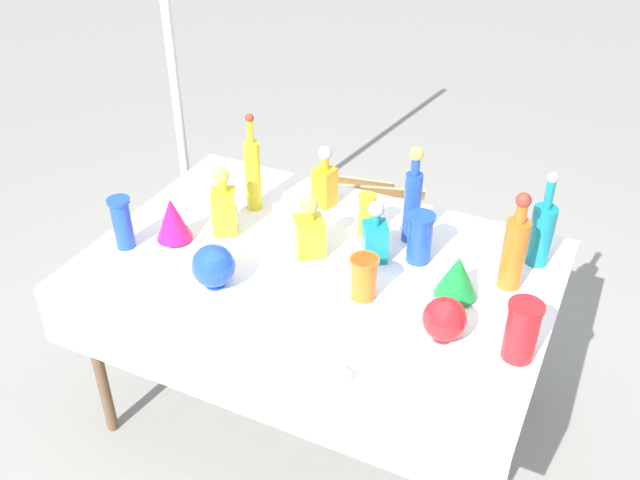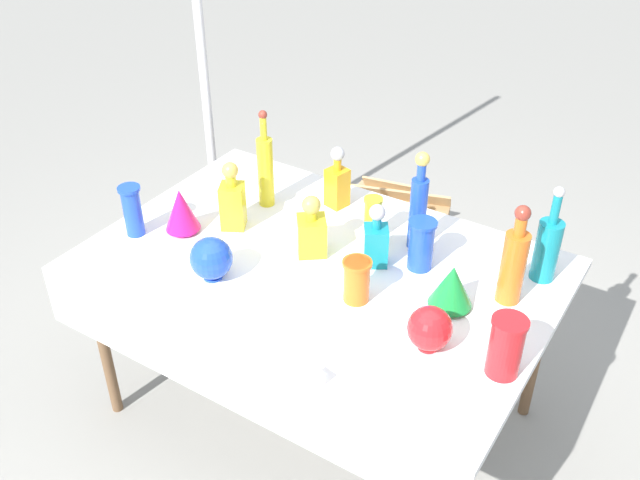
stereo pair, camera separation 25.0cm
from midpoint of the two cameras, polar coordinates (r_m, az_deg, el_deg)
ground_plane at (r=3.06m, az=2.40°, el=-13.53°), size 40.00×40.00×0.00m
display_table at (r=2.57m, az=2.45°, el=-3.24°), size 1.64×1.11×0.76m
tall_bottle_0 at (r=2.57m, az=20.42°, el=-0.61°), size 0.09×0.09×0.36m
tall_bottle_1 at (r=2.82m, az=-1.86°, el=5.66°), size 0.06×0.06×0.41m
tall_bottle_2 at (r=2.42m, az=18.13°, el=-1.82°), size 0.08×0.08×0.36m
tall_bottle_3 at (r=2.59m, az=10.62°, el=2.59°), size 0.06×0.06×0.39m
square_decanter_0 at (r=2.56m, az=2.11°, el=0.71°), size 0.14×0.14×0.23m
square_decanter_1 at (r=2.52m, az=7.34°, el=-0.10°), size 0.12×0.12×0.24m
square_decanter_2 at (r=2.84m, az=3.91°, el=4.60°), size 0.09×0.09×0.26m
square_decanter_3 at (r=2.70m, az=-4.41°, el=3.11°), size 0.12×0.12×0.28m
slender_vase_0 at (r=2.16m, az=17.93°, el=-8.14°), size 0.11×0.11×0.20m
slender_vase_1 at (r=2.35m, az=6.00°, el=-3.24°), size 0.10×0.10×0.15m
slender_vase_2 at (r=2.52m, az=10.93°, el=-0.35°), size 0.10×0.10×0.19m
slender_vase_3 at (r=2.71m, az=-12.28°, el=2.35°), size 0.08×0.08×0.20m
slender_vase_4 at (r=2.65m, az=6.93°, el=1.73°), size 0.07×0.07×0.17m
fluted_vase_0 at (r=2.37m, az=13.49°, el=-3.71°), size 0.15×0.15×0.16m
fluted_vase_1 at (r=2.71m, az=-8.49°, el=2.34°), size 0.13×0.13×0.18m
round_bowl_0 at (r=2.45m, az=-5.84°, el=-1.57°), size 0.15×0.15×0.16m
round_bowl_1 at (r=2.21m, az=12.03°, el=-7.06°), size 0.14×0.14×0.15m
price_tag_left at (r=2.09m, az=3.35°, el=-10.95°), size 0.05×0.03×0.04m
cardboard_box_behind_left at (r=3.93m, az=6.84°, el=1.27°), size 0.43×0.41×0.37m
cardboard_box_behind_right at (r=3.68m, az=7.48°, el=-0.36°), size 0.63×0.49×0.48m
canopy_pole at (r=3.41m, az=-7.04°, el=11.60°), size 0.18×0.18×2.46m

